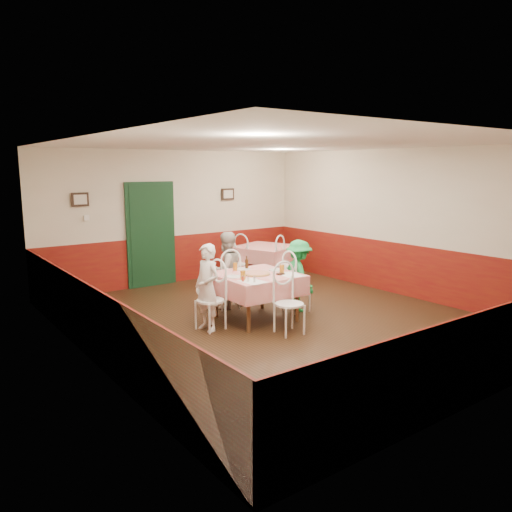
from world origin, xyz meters
TOP-DOWN VIEW (x-y plane):
  - floor at (0.00, 0.00)m, footprint 7.00×7.00m
  - ceiling at (0.00, 0.00)m, footprint 7.00×7.00m
  - back_wall at (0.00, 3.50)m, footprint 6.00×0.10m
  - front_wall at (0.00, -3.50)m, footprint 6.00×0.10m
  - left_wall at (-3.00, 0.00)m, footprint 0.10×7.00m
  - right_wall at (3.00, 0.00)m, footprint 0.10×7.00m
  - wainscot_back at (0.00, 3.48)m, footprint 6.00×0.03m
  - wainscot_front at (0.00, -3.48)m, footprint 6.00×0.03m
  - wainscot_left at (-2.98, 0.00)m, footprint 0.03×7.00m
  - wainscot_right at (2.98, 0.00)m, footprint 0.03×7.00m
  - door at (-0.60, 3.45)m, footprint 0.96×0.06m
  - picture_left at (-2.00, 3.45)m, footprint 0.32×0.03m
  - picture_right at (1.30, 3.45)m, footprint 0.32×0.03m
  - thermostat at (-1.90, 3.45)m, footprint 0.10×0.03m
  - main_table at (-0.26, 0.23)m, footprint 1.24×1.24m
  - second_table at (1.60, 2.45)m, footprint 1.45×1.45m
  - chair_left at (-1.11, 0.24)m, footprint 0.49×0.49m
  - chair_right at (0.59, 0.22)m, footprint 0.43×0.43m
  - chair_far at (-0.25, 1.08)m, footprint 0.51×0.51m
  - chair_near at (-0.27, -0.62)m, footprint 0.47×0.47m
  - chair_second_a at (0.85, 2.45)m, footprint 0.54×0.54m
  - chair_second_b at (1.60, 1.70)m, footprint 0.54×0.54m
  - pizza at (-0.29, 0.19)m, footprint 0.43×0.43m
  - plate_left at (-0.68, 0.24)m, footprint 0.25×0.25m
  - plate_right at (0.17, 0.25)m, footprint 0.25×0.25m
  - plate_far at (-0.24, 0.64)m, footprint 0.25×0.25m
  - glass_a at (-0.68, 0.00)m, footprint 0.08×0.08m
  - glass_b at (0.09, 0.01)m, footprint 0.08×0.08m
  - glass_c at (-0.38, 0.66)m, footprint 0.07×0.07m
  - beer_bottle at (-0.16, 0.64)m, footprint 0.06×0.06m
  - shaker_a at (-0.70, -0.16)m, footprint 0.04×0.04m
  - shaker_b at (-0.64, -0.25)m, footprint 0.04×0.04m
  - shaker_c at (-0.75, -0.10)m, footprint 0.04×0.04m
  - menu_left at (-0.63, -0.18)m, footprint 0.35×0.43m
  - menu_right at (0.14, -0.15)m, footprint 0.38×0.46m
  - wallet at (0.02, -0.05)m, footprint 0.11×0.09m
  - diner_left at (-1.16, 0.24)m, footprint 0.38×0.52m
  - diner_far at (-0.25, 1.13)m, footprint 0.70×0.57m
  - diner_right at (0.64, 0.22)m, footprint 0.61×0.87m

SIDE VIEW (x-z plane):
  - floor at x=0.00m, z-range 0.00..0.00m
  - main_table at x=-0.26m, z-range -0.01..0.76m
  - second_table at x=1.60m, z-range -0.01..0.76m
  - chair_left at x=-1.11m, z-range 0.00..0.90m
  - chair_right at x=0.59m, z-range 0.00..0.90m
  - chair_far at x=-0.25m, z-range 0.00..0.90m
  - chair_near at x=-0.27m, z-range 0.00..0.90m
  - chair_second_a at x=0.85m, z-range 0.00..0.90m
  - chair_second_b at x=1.60m, z-range 0.00..0.90m
  - wainscot_back at x=0.00m, z-range 0.00..1.00m
  - wainscot_front at x=0.00m, z-range 0.00..1.00m
  - wainscot_left at x=-2.98m, z-range 0.00..1.00m
  - wainscot_right at x=2.98m, z-range 0.00..1.00m
  - diner_right at x=0.64m, z-range 0.00..1.23m
  - diner_left at x=-1.16m, z-range 0.00..1.32m
  - diner_far at x=-0.25m, z-range 0.00..1.34m
  - menu_left at x=-0.63m, z-range 0.76..0.76m
  - menu_right at x=0.14m, z-range 0.76..0.76m
  - plate_left at x=-0.68m, z-range 0.76..0.77m
  - plate_right at x=0.17m, z-range 0.76..0.77m
  - plate_far at x=-0.24m, z-range 0.76..0.77m
  - wallet at x=0.02m, z-range 0.76..0.78m
  - pizza at x=-0.29m, z-range 0.76..0.79m
  - shaker_a at x=-0.70m, z-range 0.76..0.85m
  - shaker_b at x=-0.64m, z-range 0.76..0.85m
  - shaker_c at x=-0.75m, z-range 0.76..0.85m
  - glass_c at x=-0.38m, z-range 0.76..0.89m
  - glass_b at x=0.09m, z-range 0.76..0.90m
  - glass_a at x=-0.68m, z-range 0.76..0.90m
  - beer_bottle at x=-0.16m, z-range 0.76..0.96m
  - door at x=-0.60m, z-range 0.00..2.10m
  - back_wall at x=0.00m, z-range 0.00..2.80m
  - front_wall at x=0.00m, z-range 0.00..2.80m
  - left_wall at x=-3.00m, z-range 0.00..2.80m
  - right_wall at x=3.00m, z-range 0.00..2.80m
  - thermostat at x=-1.90m, z-range 1.45..1.55m
  - picture_left at x=-2.00m, z-range 1.72..1.98m
  - picture_right at x=1.30m, z-range 1.72..1.98m
  - ceiling at x=0.00m, z-range 2.80..2.80m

